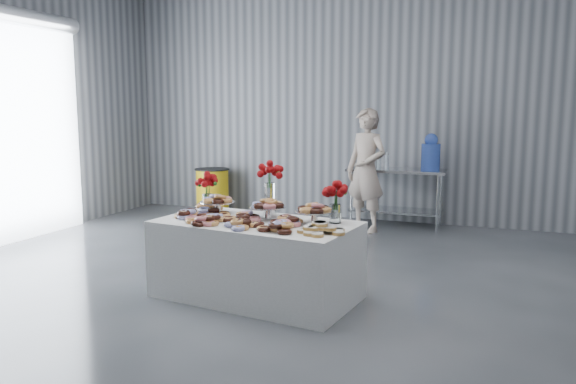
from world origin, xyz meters
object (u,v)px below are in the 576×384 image
object	(u,v)px
prep_table	(396,187)
trash_barrel	(212,191)
water_jug	(431,154)
display_table	(256,260)
person	(366,170)

from	to	relation	value
prep_table	trash_barrel	distance (m)	3.24
water_jug	trash_barrel	size ratio (longest dim) A/B	0.71
display_table	person	size ratio (longest dim) A/B	1.04
display_table	person	distance (m)	3.37
water_jug	person	xyz separation A→B (m)	(-0.87, -0.51, -0.24)
display_table	person	bearing A→B (deg)	84.82
person	display_table	bearing A→B (deg)	-70.29
display_table	water_jug	world-z (taller)	water_jug
prep_table	trash_barrel	size ratio (longest dim) A/B	1.92
display_table	person	world-z (taller)	person
prep_table	water_jug	world-z (taller)	water_jug
prep_table	trash_barrel	world-z (taller)	prep_table
person	trash_barrel	distance (m)	2.95
person	water_jug	bearing A→B (deg)	55.36
trash_barrel	water_jug	bearing A→B (deg)	-0.00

